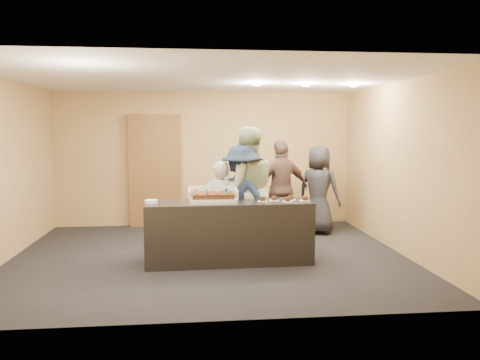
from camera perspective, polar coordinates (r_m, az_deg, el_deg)
The scene contains 17 objects.
room at distance 7.10m, azimuth -3.82°, elevation 1.34°, with size 6.04×6.00×2.70m.
serving_counter at distance 6.89m, azimuth -1.35°, elevation -6.36°, with size 2.40×0.70×0.90m, color black.
storage_cabinet at distance 9.54m, azimuth -10.31°, elevation 1.11°, with size 1.03×0.15×2.26m, color brown.
cake_box at distance 6.81m, azimuth -3.32°, elevation -2.26°, with size 0.70×0.48×0.21m.
sheet_cake at distance 6.78m, azimuth -3.31°, elevation -1.87°, with size 0.60×0.41×0.12m.
plate_stack at distance 6.80m, azimuth -10.78°, elevation -2.58°, with size 0.18×0.18×0.04m, color white.
slice_a at distance 6.83m, azimuth 2.78°, elevation -2.44°, with size 0.15×0.15×0.07m.
slice_b at distance 6.91m, azimuth 4.17°, elevation -2.34°, with size 0.15×0.15×0.07m.
slice_c at distance 6.82m, azimuth 5.82°, elevation -2.48°, with size 0.15×0.15×0.07m.
slice_d at distance 6.99m, azimuth 6.23°, elevation -2.26°, with size 0.15×0.15×0.07m.
slice_e at distance 6.95m, azimuth 7.92°, elevation -2.34°, with size 0.15×0.15×0.07m.
person_server_grey at distance 7.27m, azimuth -2.37°, elevation -3.41°, with size 0.54×0.35×1.47m, color #A4A3A8.
person_sage_man at distance 7.37m, azimuth 0.80°, elevation -1.27°, with size 0.96×0.75×1.99m, color #9EAE7E.
person_navy_man at distance 7.28m, azimuth 0.24°, elevation -2.42°, with size 1.11×0.64×1.72m, color #19253B.
person_brown_extra at distance 8.51m, azimuth 5.11°, elevation -1.07°, with size 1.03×0.43×1.76m, color brown.
person_dark_suit at distance 8.90m, azimuth 9.58°, elevation -1.17°, with size 0.81×0.53×1.65m, color #242429.
ceiling_spotlights at distance 7.83m, azimuth 8.00°, elevation 11.40°, with size 1.72×0.12×0.03m.
Camera 1 is at (-0.25, -7.07, 1.92)m, focal length 35.00 mm.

